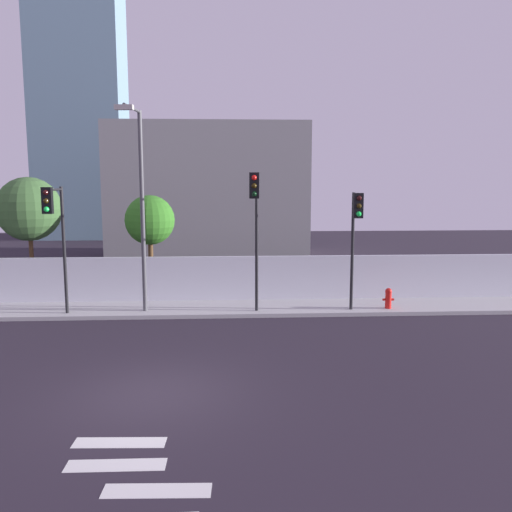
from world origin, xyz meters
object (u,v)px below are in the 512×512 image
Objects in this scene: traffic_light_right at (255,213)px; roadside_tree_midright at (150,221)px; traffic_light_left at (356,226)px; roadside_tree_midleft at (29,209)px; traffic_light_center at (55,223)px; street_lamp_curbside at (140,195)px; fire_hydrant at (388,297)px.

traffic_light_right is 1.17× the size of roadside_tree_midright.
roadside_tree_midleft is at bearing 163.85° from traffic_light_left.
traffic_light_center is 3.09m from street_lamp_curbside.
traffic_light_center is at bearing -60.12° from roadside_tree_midleft.
traffic_light_left is 0.86× the size of traffic_light_right.
traffic_light_right is at bearing -172.87° from fire_hydrant.
roadside_tree_midleft is (-5.19, 3.41, -0.69)m from street_lamp_curbside.
roadside_tree_midleft is (-2.32, 4.03, 0.25)m from traffic_light_center.
roadside_tree_midleft is 5.06m from roadside_tree_midright.
roadside_tree_midright is (-0.15, 3.41, -1.19)m from street_lamp_curbside.
fire_hydrant is at bearing 1.05° from street_lamp_curbside.
roadside_tree_midleft is at bearing 167.41° from fire_hydrant.
street_lamp_curbside reaches higher than traffic_light_right.
traffic_light_right is 10.13m from roadside_tree_midleft.
fire_hydrant is at bearing 7.13° from traffic_light_right.
traffic_light_center is 5.89× the size of fire_hydrant.
traffic_light_center is 0.63× the size of street_lamp_curbside.
traffic_light_left is at bearing -160.07° from fire_hydrant.
traffic_light_center is at bearing -178.62° from traffic_light_left.
street_lamp_curbside reaches higher than traffic_light_left.
traffic_light_center is 4.66m from roadside_tree_midleft.
traffic_light_right is at bearing -22.54° from roadside_tree_midleft.
traffic_light_center is 1.06× the size of roadside_tree_midright.
traffic_light_right is 5.84m from roadside_tree_midright.
roadside_tree_midright is at bearing 154.73° from traffic_light_left.
traffic_light_left is at bearing -16.15° from roadside_tree_midleft.
roadside_tree_midright reaches higher than fire_hydrant.
roadside_tree_midleft is at bearing 146.68° from street_lamp_curbside.
traffic_light_left is 3.22m from fire_hydrant.
street_lamp_curbside is 3.62m from roadside_tree_midright.
traffic_light_right reaches higher than roadside_tree_midleft.
traffic_light_center is 12.58m from fire_hydrant.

